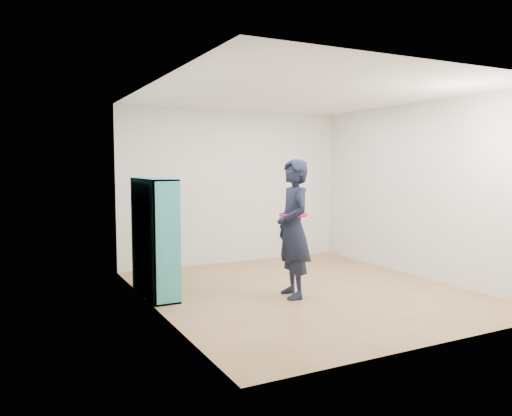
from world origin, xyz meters
name	(u,v)px	position (x,y,z in m)	size (l,w,h in m)	color
floor	(304,291)	(0.00, 0.00, 0.00)	(4.50, 4.50, 0.00)	#916742
ceiling	(306,93)	(0.00, 0.00, 2.60)	(4.50, 4.50, 0.00)	white
wall_left	(156,198)	(-2.00, 0.00, 1.30)	(0.02, 4.50, 2.60)	silver
wall_right	(418,190)	(2.00, 0.00, 1.30)	(0.02, 4.50, 2.60)	silver
wall_back	(234,187)	(0.00, 2.25, 1.30)	(4.00, 0.02, 2.60)	silver
wall_front	(439,206)	(0.00, -2.25, 1.30)	(4.00, 0.02, 2.60)	silver
bookshelf	(153,238)	(-1.85, 0.72, 0.74)	(0.33, 1.13, 1.51)	teal
person	(293,229)	(-0.29, -0.18, 0.88)	(0.53, 0.70, 1.75)	black
smartphone	(281,219)	(-0.41, -0.08, 0.99)	(0.01, 0.10, 0.12)	silver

